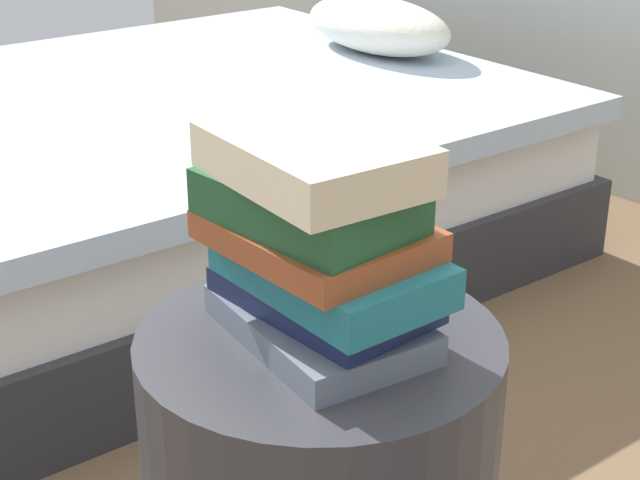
# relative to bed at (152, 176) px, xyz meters

# --- Properties ---
(bed) EXTENTS (1.65, 2.09, 0.62)m
(bed) POSITION_rel_bed_xyz_m (0.00, 0.00, 0.00)
(bed) COLOR #2D2D33
(bed) RESTS_ON ground_plane
(book_slate) EXTENTS (0.30, 0.22, 0.04)m
(book_slate) POSITION_rel_bed_xyz_m (1.38, -0.61, 0.34)
(book_slate) COLOR slate
(book_slate) RESTS_ON side_table
(book_navy) EXTENTS (0.27, 0.17, 0.03)m
(book_navy) POSITION_rel_bed_xyz_m (1.38, -0.60, 0.37)
(book_navy) COLOR #19234C
(book_navy) RESTS_ON book_slate
(book_teal) EXTENTS (0.29, 0.19, 0.05)m
(book_teal) POSITION_rel_bed_xyz_m (1.39, -0.60, 0.41)
(book_teal) COLOR #1E727F
(book_teal) RESTS_ON book_navy
(book_rust) EXTENTS (0.26, 0.20, 0.04)m
(book_rust) POSITION_rel_bed_xyz_m (1.38, -0.61, 0.46)
(book_rust) COLOR #994723
(book_rust) RESTS_ON book_teal
(book_forest) EXTENTS (0.26, 0.17, 0.06)m
(book_forest) POSITION_rel_bed_xyz_m (1.37, -0.62, 0.50)
(book_forest) COLOR #1E512D
(book_forest) RESTS_ON book_rust
(book_cream) EXTENTS (0.27, 0.21, 0.05)m
(book_cream) POSITION_rel_bed_xyz_m (1.39, -0.62, 0.56)
(book_cream) COLOR beige
(book_cream) RESTS_ON book_forest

